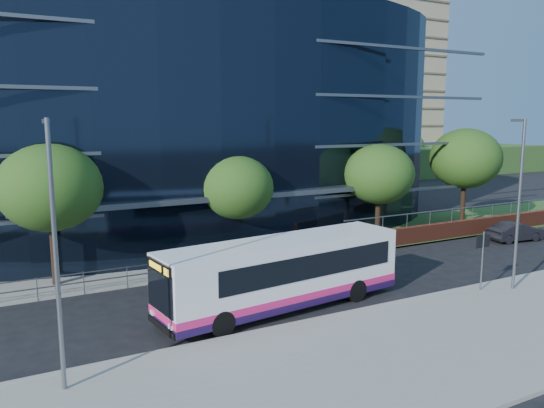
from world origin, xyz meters
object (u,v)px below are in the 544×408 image
tree_far_a (50,188)px  tree_far_c (379,174)px  streetlight_west (55,249)px  streetlight_east (519,199)px  tree_dist_f (410,146)px  street_sign (483,249)px  tree_dist_e (328,147)px  tree_far_d (465,159)px  tree_far_b (237,188)px  city_bus (285,272)px  parked_car (516,232)px

tree_far_a → tree_far_c: bearing=0.0°
streetlight_west → streetlight_east: bearing=0.0°
tree_dist_f → streetlight_west: 69.77m
street_sign → tree_dist_f: tree_dist_f is taller
tree_dist_e → streetlight_west: streetlight_west is taller
tree_far_a → streetlight_west: size_ratio=0.87×
tree_dist_f → streetlight_east: (-34.00, -44.17, 0.23)m
tree_far_d → streetlight_west: bearing=-157.9°
tree_far_d → streetlight_west: (-30.00, -12.17, -0.75)m
tree_far_d → tree_far_b: bearing=-178.5°
tree_far_a → tree_far_c: (20.00, 0.00, -0.33)m
tree_far_d → city_bus: (-20.62, -8.99, -3.58)m
streetlight_west → city_bus: bearing=18.8°
tree_dist_e → streetlight_east: bearing=-113.1°
tree_far_b → tree_far_d: (19.00, 0.50, 0.98)m
tree_far_b → streetlight_west: streetlight_west is taller
streetlight_east → tree_far_b: bearing=127.6°
city_bus → parked_car: 20.37m
tree_far_a → tree_dist_e: 48.27m
streetlight_east → city_bus: (-10.62, 3.19, -2.83)m
tree_far_a → city_bus: tree_far_a is taller
tree_dist_f → tree_far_a: bearing=-148.1°
tree_far_d → tree_dist_f: size_ratio=1.23×
parked_car → city_bus: bearing=107.7°
tree_far_b → tree_dist_e: 40.74m
tree_far_b → tree_dist_e: tree_dist_e is taller
tree_dist_f → streetlight_west: size_ratio=0.76×
tree_far_b → city_bus: size_ratio=0.53×
tree_far_b → street_sign: bearing=-55.9°
tree_far_d → parked_car: tree_far_d is taller
street_sign → tree_far_b: size_ratio=0.46×
tree_dist_e → tree_far_d: bearing=-104.9°
tree_far_a → tree_far_b: 10.03m
tree_far_c → parked_car: 10.14m
tree_dist_e → streetlight_east: 45.85m
tree_far_d → tree_dist_e: (8.00, 30.00, -0.65)m
streetlight_east → tree_dist_f: bearing=52.4°
tree_far_b → streetlight_west: 16.04m
tree_dist_f → streetlight_east: size_ratio=0.76×
tree_far_a → streetlight_west: bearing=-95.1°
tree_dist_f → streetlight_east: bearing=-127.6°
street_sign → streetlight_west: (-18.50, -0.59, 2.29)m
tree_far_b → tree_far_d: 19.03m
city_bus → tree_dist_f: bearing=36.2°
street_sign → streetlight_west: bearing=-178.2°
tree_far_c → streetlight_west: size_ratio=0.81×
street_sign → tree_far_b: tree_far_b is taller
tree_far_b → streetlight_west: size_ratio=0.76×
tree_dist_f → tree_far_c: bearing=-135.0°
tree_far_c → city_bus: size_ratio=0.57×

